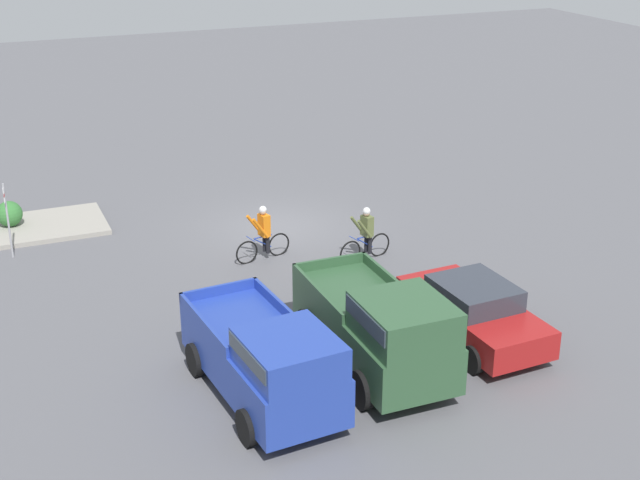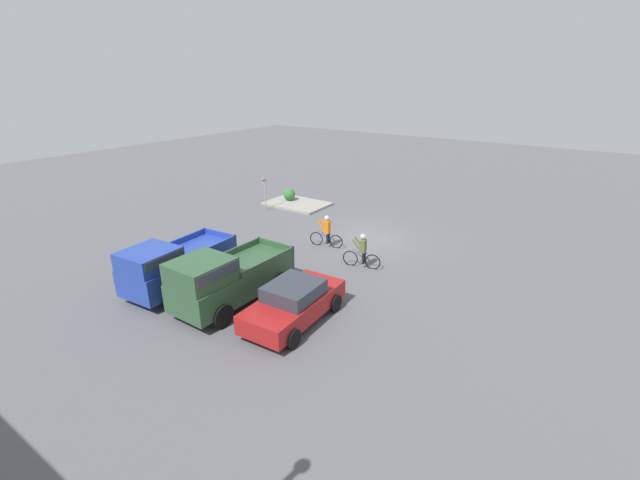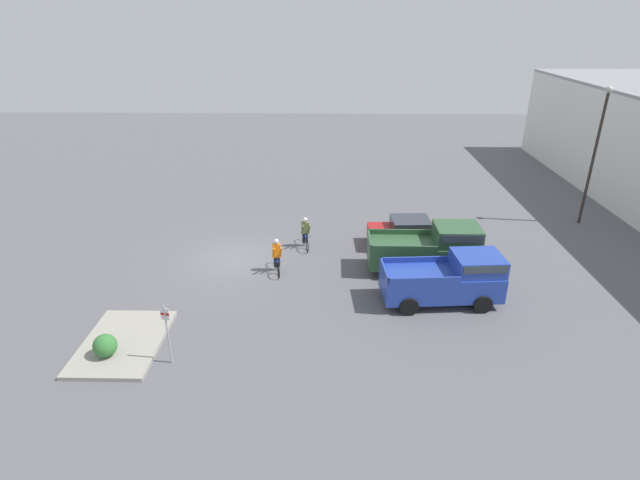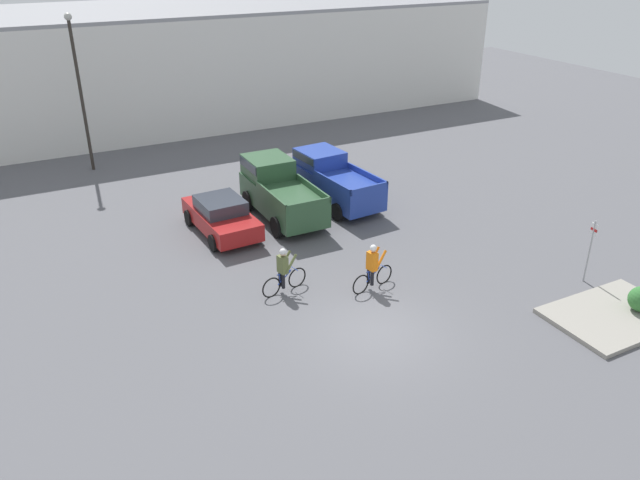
{
  "view_description": "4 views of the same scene",
  "coord_description": "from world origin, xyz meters",
  "px_view_note": "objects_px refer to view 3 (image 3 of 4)",
  "views": [
    {
      "loc": [
        9.14,
        25.23,
        10.47
      ],
      "look_at": [
        0.31,
        4.24,
        1.2
      ],
      "focal_mm": 50.0,
      "sensor_mm": 36.0,
      "label": 1
    },
    {
      "loc": [
        -10.14,
        19.36,
        8.35
      ],
      "look_at": [
        0.31,
        4.24,
        1.2
      ],
      "focal_mm": 24.0,
      "sensor_mm": 36.0,
      "label": 2
    },
    {
      "loc": [
        22.09,
        4.69,
        11.06
      ],
      "look_at": [
        0.31,
        4.24,
        1.2
      ],
      "focal_mm": 28.0,
      "sensor_mm": 36.0,
      "label": 3
    },
    {
      "loc": [
        -8.87,
        -13.32,
        10.92
      ],
      "look_at": [
        0.31,
        4.24,
        1.2
      ],
      "focal_mm": 35.0,
      "sensor_mm": 36.0,
      "label": 4
    }
  ],
  "objects_px": {
    "sedan_0": "(410,232)",
    "pickup_truck_0": "(431,248)",
    "cyclist_0": "(277,256)",
    "cyclist_1": "(305,232)",
    "lamppost": "(596,147)",
    "fire_lane_sign": "(167,329)",
    "shrub": "(105,346)",
    "pickup_truck_1": "(449,278)"
  },
  "relations": [
    {
      "from": "fire_lane_sign",
      "to": "sedan_0",
      "type": "bearing_deg",
      "value": 135.76
    },
    {
      "from": "lamppost",
      "to": "pickup_truck_1",
      "type": "bearing_deg",
      "value": -46.94
    },
    {
      "from": "sedan_0",
      "to": "fire_lane_sign",
      "type": "distance_m",
      "value": 13.82
    },
    {
      "from": "pickup_truck_0",
      "to": "lamppost",
      "type": "xyz_separation_m",
      "value": [
        -6.14,
        9.77,
        3.27
      ]
    },
    {
      "from": "sedan_0",
      "to": "lamppost",
      "type": "bearing_deg",
      "value": 107.87
    },
    {
      "from": "cyclist_0",
      "to": "pickup_truck_1",
      "type": "bearing_deg",
      "value": 71.2
    },
    {
      "from": "sedan_0",
      "to": "pickup_truck_0",
      "type": "height_order",
      "value": "pickup_truck_0"
    },
    {
      "from": "fire_lane_sign",
      "to": "shrub",
      "type": "height_order",
      "value": "fire_lane_sign"
    },
    {
      "from": "pickup_truck_1",
      "to": "cyclist_0",
      "type": "height_order",
      "value": "pickup_truck_1"
    },
    {
      "from": "fire_lane_sign",
      "to": "shrub",
      "type": "relative_size",
      "value": 2.82
    },
    {
      "from": "pickup_truck_0",
      "to": "fire_lane_sign",
      "type": "relative_size",
      "value": 2.19
    },
    {
      "from": "cyclist_1",
      "to": "shrub",
      "type": "height_order",
      "value": "cyclist_1"
    },
    {
      "from": "sedan_0",
      "to": "cyclist_1",
      "type": "height_order",
      "value": "cyclist_1"
    },
    {
      "from": "shrub",
      "to": "lamppost",
      "type": "bearing_deg",
      "value": 120.36
    },
    {
      "from": "pickup_truck_0",
      "to": "fire_lane_sign",
      "type": "distance_m",
      "value": 12.43
    },
    {
      "from": "sedan_0",
      "to": "cyclist_0",
      "type": "xyz_separation_m",
      "value": [
        3.04,
        -6.62,
        0.07
      ]
    },
    {
      "from": "sedan_0",
      "to": "cyclist_1",
      "type": "bearing_deg",
      "value": -87.03
    },
    {
      "from": "pickup_truck_1",
      "to": "shrub",
      "type": "bearing_deg",
      "value": -71.97
    },
    {
      "from": "pickup_truck_1",
      "to": "cyclist_1",
      "type": "bearing_deg",
      "value": -130.32
    },
    {
      "from": "cyclist_1",
      "to": "lamppost",
      "type": "bearing_deg",
      "value": 102.91
    },
    {
      "from": "cyclist_0",
      "to": "fire_lane_sign",
      "type": "bearing_deg",
      "value": -23.73
    },
    {
      "from": "sedan_0",
      "to": "fire_lane_sign",
      "type": "height_order",
      "value": "fire_lane_sign"
    },
    {
      "from": "sedan_0",
      "to": "cyclist_0",
      "type": "bearing_deg",
      "value": -65.32
    },
    {
      "from": "cyclist_0",
      "to": "shrub",
      "type": "distance_m",
      "value": 8.56
    },
    {
      "from": "fire_lane_sign",
      "to": "lamppost",
      "type": "xyz_separation_m",
      "value": [
        -13.23,
        19.98,
        3.05
      ]
    },
    {
      "from": "cyclist_1",
      "to": "shrub",
      "type": "distance_m",
      "value": 11.49
    },
    {
      "from": "pickup_truck_0",
      "to": "lamppost",
      "type": "bearing_deg",
      "value": 122.13
    },
    {
      "from": "fire_lane_sign",
      "to": "shrub",
      "type": "xyz_separation_m",
      "value": [
        -0.16,
        -2.33,
        -0.84
      ]
    },
    {
      "from": "fire_lane_sign",
      "to": "cyclist_1",
      "type": "bearing_deg",
      "value": 156.35
    },
    {
      "from": "cyclist_0",
      "to": "lamppost",
      "type": "relative_size",
      "value": 0.23
    },
    {
      "from": "cyclist_0",
      "to": "shrub",
      "type": "xyz_separation_m",
      "value": [
        6.69,
        -5.34,
        -0.27
      ]
    },
    {
      "from": "cyclist_1",
      "to": "sedan_0",
      "type": "bearing_deg",
      "value": 92.97
    },
    {
      "from": "sedan_0",
      "to": "cyclist_1",
      "type": "xyz_separation_m",
      "value": [
        0.28,
        -5.42,
        0.06
      ]
    },
    {
      "from": "pickup_truck_1",
      "to": "shrub",
      "type": "height_order",
      "value": "pickup_truck_1"
    },
    {
      "from": "cyclist_0",
      "to": "cyclist_1",
      "type": "xyz_separation_m",
      "value": [
        -2.76,
        1.2,
        -0.02
      ]
    },
    {
      "from": "pickup_truck_0",
      "to": "pickup_truck_1",
      "type": "xyz_separation_m",
      "value": [
        2.77,
        0.24,
        -0.08
      ]
    },
    {
      "from": "sedan_0",
      "to": "shrub",
      "type": "bearing_deg",
      "value": -50.87
    },
    {
      "from": "cyclist_1",
      "to": "lamppost",
      "type": "xyz_separation_m",
      "value": [
        -3.62,
        15.77,
        3.64
      ]
    },
    {
      "from": "sedan_0",
      "to": "fire_lane_sign",
      "type": "xyz_separation_m",
      "value": [
        9.89,
        -9.63,
        0.64
      ]
    },
    {
      "from": "cyclist_1",
      "to": "lamppost",
      "type": "height_order",
      "value": "lamppost"
    },
    {
      "from": "sedan_0",
      "to": "lamppost",
      "type": "xyz_separation_m",
      "value": [
        -3.33,
        10.34,
        3.69
      ]
    },
    {
      "from": "cyclist_0",
      "to": "shrub",
      "type": "bearing_deg",
      "value": -38.59
    }
  ]
}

